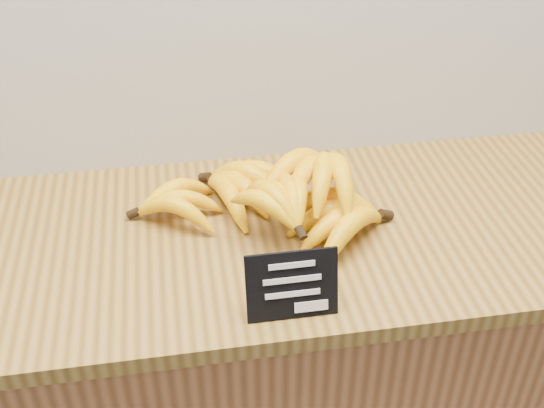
{
  "coord_description": "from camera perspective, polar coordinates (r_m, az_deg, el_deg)",
  "views": [
    {
      "loc": [
        -0.02,
        1.8,
        1.67
      ],
      "look_at": [
        0.12,
        2.7,
        1.02
      ],
      "focal_mm": 45.0,
      "sensor_mm": 36.0,
      "label": 1
    }
  ],
  "objects": [
    {
      "name": "counter",
      "position": [
        1.56,
        -0.31,
        -16.27
      ],
      "size": [
        1.27,
        0.5,
        0.9
      ],
      "primitive_type": "cube",
      "color": "#A96736",
      "rests_on": "ground"
    },
    {
      "name": "counter_top",
      "position": [
        1.22,
        -0.38,
        -2.67
      ],
      "size": [
        1.56,
        0.54,
        0.03
      ],
      "primitive_type": "cube",
      "color": "olive",
      "rests_on": "counter"
    },
    {
      "name": "banana_pile",
      "position": [
        1.2,
        0.89,
        0.52
      ],
      "size": [
        0.47,
        0.36,
        0.12
      ],
      "color": "yellow",
      "rests_on": "counter_top"
    },
    {
      "name": "chalkboard_sign",
      "position": [
        1.02,
        1.69,
        -6.84
      ],
      "size": [
        0.14,
        0.03,
        0.11
      ],
      "primitive_type": "cube",
      "rotation": [
        -0.24,
        0.0,
        0.0
      ],
      "color": "black",
      "rests_on": "counter_top"
    }
  ]
}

